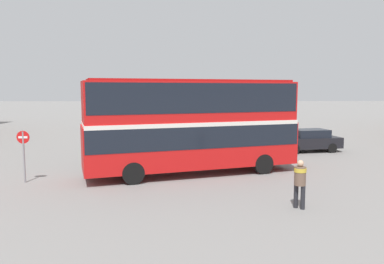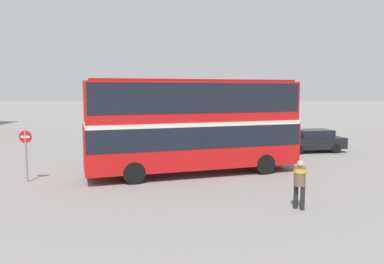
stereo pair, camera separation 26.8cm
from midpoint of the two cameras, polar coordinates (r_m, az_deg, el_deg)
ground_plane at (r=19.75m, az=1.47°, el=-5.80°), size 240.00×240.00×0.00m
double_decker_bus at (r=18.48m, az=0.42°, el=1.76°), size 10.82×5.64×4.68m
pedestrian_foreground at (r=13.76m, az=16.41°, el=-6.93°), size 0.61×0.61×1.74m
parked_car_kerb_near at (r=26.59m, az=17.87°, el=-1.25°), size 4.57×2.50×1.52m
parked_car_kerb_far at (r=34.63m, az=-6.11°, el=0.74°), size 4.37×1.89×1.51m
no_entry_sign at (r=18.52m, az=-23.83°, el=-2.25°), size 0.58×0.08×2.36m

